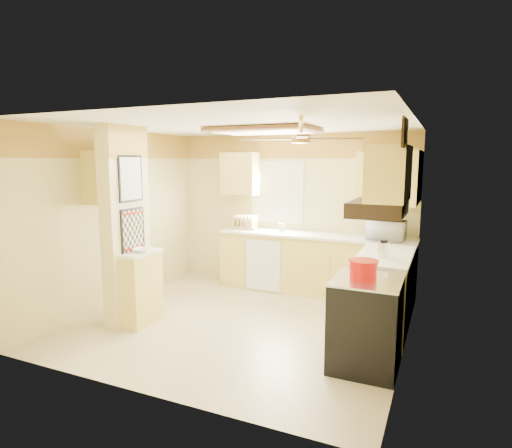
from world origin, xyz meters
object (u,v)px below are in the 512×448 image
at_px(dutch_oven, 363,270).
at_px(kettle, 383,249).
at_px(stove, 366,322).
at_px(microwave, 387,230).
at_px(bowl, 141,250).

height_order(dutch_oven, kettle, kettle).
bearing_deg(stove, kettle, 88.79).
xyz_separation_m(microwave, dutch_oven, (0.06, -2.16, -0.07)).
bearing_deg(stove, microwave, 92.63).
relative_size(bowl, dutch_oven, 0.70).
height_order(stove, bowl, bowl).
distance_m(stove, dutch_oven, 0.56).
relative_size(bowl, kettle, 1.00).
bearing_deg(bowl, kettle, 18.60).
distance_m(stove, kettle, 1.09).
distance_m(microwave, dutch_oven, 2.16).
bearing_deg(kettle, stove, -91.21).
relative_size(stove, microwave, 1.79).
distance_m(dutch_oven, kettle, 0.97).
bearing_deg(bowl, stove, 0.33).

